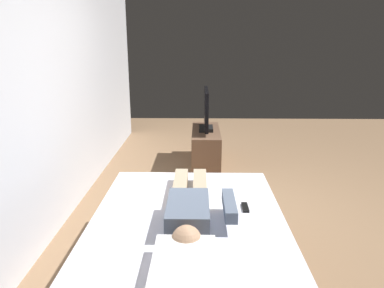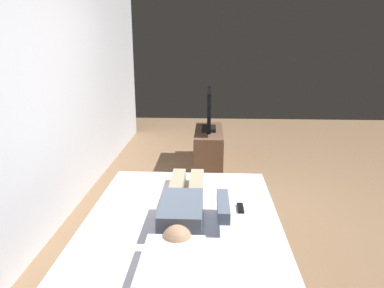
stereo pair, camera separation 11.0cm
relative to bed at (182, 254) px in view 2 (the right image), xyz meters
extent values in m
plane|color=#8C6B4C|center=(1.02, -0.51, -0.26)|extent=(10.00, 10.00, 0.00)
cube|color=silver|center=(1.42, 1.31, 1.14)|extent=(6.40, 0.10, 2.80)
cube|color=brown|center=(0.00, 0.00, -0.11)|extent=(1.95, 1.45, 0.30)
cube|color=white|center=(0.00, 0.00, 0.16)|extent=(1.87, 1.37, 0.24)
cube|color=white|center=(-0.66, 0.00, 0.34)|extent=(0.48, 0.34, 0.12)
cube|color=slate|center=(-0.10, 0.00, 0.37)|extent=(0.48, 0.28, 0.18)
sphere|color=tan|center=(-0.43, 0.00, 0.37)|extent=(0.18, 0.18, 0.18)
cube|color=tan|center=(0.44, -0.08, 0.33)|extent=(0.60, 0.11, 0.11)
cube|color=tan|center=(0.44, 0.08, 0.33)|extent=(0.60, 0.11, 0.11)
cube|color=slate|center=(-0.04, -0.28, 0.41)|extent=(0.40, 0.08, 0.08)
cube|color=black|center=(0.18, -0.42, 0.29)|extent=(0.15, 0.04, 0.02)
cube|color=brown|center=(2.81, -0.18, -0.01)|extent=(1.10, 0.40, 0.50)
cube|color=black|center=(2.81, -0.18, 0.26)|extent=(0.32, 0.20, 0.05)
cube|color=black|center=(2.81, -0.18, 0.56)|extent=(0.88, 0.05, 0.54)
camera|label=1|loc=(-2.30, -0.07, 1.49)|focal=33.80mm
camera|label=2|loc=(-2.29, -0.18, 1.49)|focal=33.80mm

